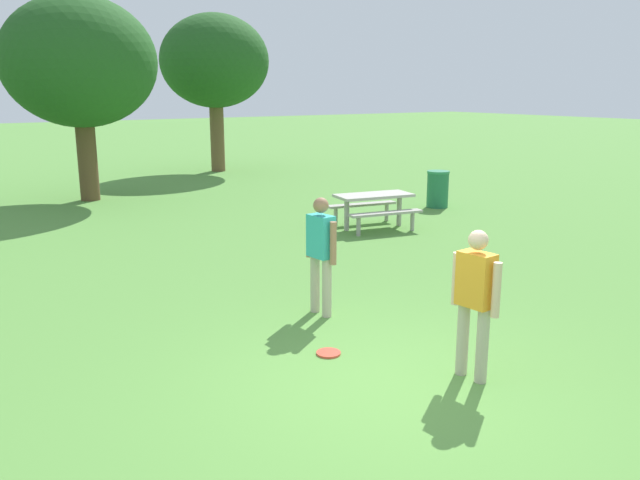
% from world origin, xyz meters
% --- Properties ---
extents(ground_plane, '(120.00, 120.00, 0.00)m').
position_xyz_m(ground_plane, '(0.00, 0.00, 0.00)').
color(ground_plane, '#568E3D').
extents(person_thrower, '(0.25, 0.61, 1.64)m').
position_xyz_m(person_thrower, '(0.66, 2.25, 0.94)').
color(person_thrower, '#B7AD93').
rests_on(person_thrower, ground).
extents(person_catcher, '(0.25, 0.61, 1.64)m').
position_xyz_m(person_catcher, '(0.91, -0.33, 0.94)').
color(person_catcher, '#B7AD93').
rests_on(person_catcher, ground).
extents(frisbee, '(0.29, 0.29, 0.03)m').
position_xyz_m(frisbee, '(-0.02, 1.04, 0.01)').
color(frisbee, '#E04733').
rests_on(frisbee, ground).
extents(picnic_table_near, '(1.92, 1.69, 0.77)m').
position_xyz_m(picnic_table_near, '(4.76, 6.34, 0.56)').
color(picnic_table_near, '#B2ADA3').
rests_on(picnic_table_near, ground).
extents(trash_can_beside_table, '(0.59, 0.59, 0.96)m').
position_xyz_m(trash_can_beside_table, '(7.78, 7.48, 0.48)').
color(trash_can_beside_table, '#237047').
rests_on(trash_can_beside_table, ground).
extents(tree_far_right, '(4.10, 4.10, 5.49)m').
position_xyz_m(tree_far_right, '(0.40, 13.65, 3.72)').
color(tree_far_right, brown).
rests_on(tree_far_right, ground).
extents(tree_slender_mid, '(3.98, 3.98, 5.73)m').
position_xyz_m(tree_slender_mid, '(6.14, 17.69, 4.00)').
color(tree_slender_mid, brown).
rests_on(tree_slender_mid, ground).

